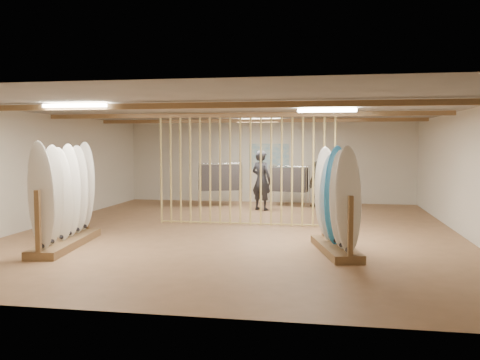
% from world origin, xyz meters
% --- Properties ---
extents(floor, '(12.00, 12.00, 0.00)m').
position_xyz_m(floor, '(0.00, 0.00, 0.00)').
color(floor, '#956B48').
rests_on(floor, ground).
extents(ceiling, '(12.00, 12.00, 0.00)m').
position_xyz_m(ceiling, '(0.00, 0.00, 2.80)').
color(ceiling, gray).
rests_on(ceiling, ground).
extents(wall_back, '(12.00, 0.00, 12.00)m').
position_xyz_m(wall_back, '(0.00, 6.00, 1.40)').
color(wall_back, beige).
rests_on(wall_back, ground).
extents(wall_front, '(12.00, 0.00, 12.00)m').
position_xyz_m(wall_front, '(0.00, -6.00, 1.40)').
color(wall_front, beige).
rests_on(wall_front, ground).
extents(wall_left, '(0.00, 12.00, 12.00)m').
position_xyz_m(wall_left, '(-5.00, 0.00, 1.40)').
color(wall_left, beige).
rests_on(wall_left, ground).
extents(wall_right, '(0.00, 12.00, 12.00)m').
position_xyz_m(wall_right, '(5.00, 0.00, 1.40)').
color(wall_right, beige).
rests_on(wall_right, ground).
extents(ceiling_slats, '(9.50, 6.12, 0.10)m').
position_xyz_m(ceiling_slats, '(0.00, 0.00, 2.72)').
color(ceiling_slats, brown).
rests_on(ceiling_slats, ground).
extents(light_panels, '(1.20, 0.35, 0.06)m').
position_xyz_m(light_panels, '(0.00, 0.00, 2.74)').
color(light_panels, white).
rests_on(light_panels, ground).
extents(bamboo_partition, '(4.45, 0.05, 2.78)m').
position_xyz_m(bamboo_partition, '(0.00, 0.80, 1.40)').
color(bamboo_partition, tan).
rests_on(bamboo_partition, ground).
extents(poster, '(1.40, 0.03, 0.90)m').
position_xyz_m(poster, '(0.00, 5.98, 1.60)').
color(poster, teal).
rests_on(poster, ground).
extents(rack_left, '(0.89, 2.63, 2.08)m').
position_xyz_m(rack_left, '(-3.11, -2.44, 0.71)').
color(rack_left, brown).
rests_on(rack_left, floor).
extents(rack_right, '(1.00, 2.12, 1.96)m').
position_xyz_m(rack_right, '(2.19, -2.06, 0.67)').
color(rack_right, brown).
rests_on(rack_right, floor).
extents(clothing_rack_a, '(1.30, 0.80, 1.46)m').
position_xyz_m(clothing_rack_a, '(-1.42, 4.39, 0.95)').
color(clothing_rack_a, silver).
rests_on(clothing_rack_a, floor).
extents(clothing_rack_b, '(1.23, 0.64, 1.36)m').
position_xyz_m(clothing_rack_b, '(0.81, 4.74, 0.89)').
color(clothing_rack_b, silver).
rests_on(clothing_rack_b, floor).
extents(shopper_a, '(0.92, 0.82, 2.10)m').
position_xyz_m(shopper_a, '(0.02, 3.78, 1.05)').
color(shopper_a, '#23232A').
rests_on(shopper_a, floor).
extents(shopper_b, '(1.04, 1.03, 1.71)m').
position_xyz_m(shopper_b, '(1.75, 4.63, 0.85)').
color(shopper_b, '#322F27').
rests_on(shopper_b, floor).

